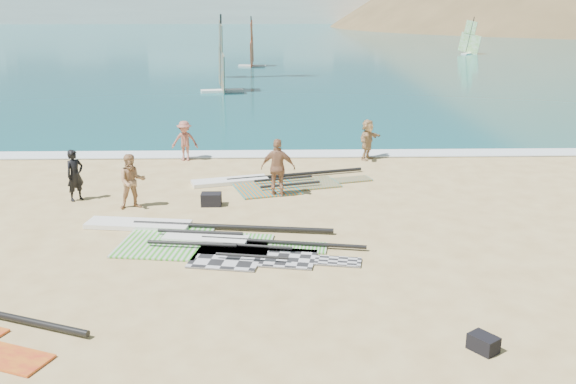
{
  "coord_description": "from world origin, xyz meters",
  "views": [
    {
      "loc": [
        0.76,
        -11.87,
        5.79
      ],
      "look_at": [
        1.18,
        4.0,
        1.0
      ],
      "focal_mm": 40.0,
      "sensor_mm": 36.0,
      "label": 1
    }
  ],
  "objects_px": {
    "beachgoer_mid": "(185,141)",
    "beachgoer_right": "(368,140)",
    "rig_orange": "(269,182)",
    "rig_grey": "(241,248)",
    "gear_bag_far": "(483,343)",
    "person_wetsuit": "(75,175)",
    "beachgoer_left": "(132,181)",
    "beachgoer_back": "(278,168)",
    "rig_green": "(182,234)",
    "gear_bag_near": "(211,199)"
  },
  "relations": [
    {
      "from": "beachgoer_mid",
      "to": "beachgoer_right",
      "type": "height_order",
      "value": "beachgoer_right"
    },
    {
      "from": "gear_bag_near",
      "to": "beachgoer_right",
      "type": "bearing_deg",
      "value": 45.64
    },
    {
      "from": "rig_green",
      "to": "person_wetsuit",
      "type": "xyz_separation_m",
      "value": [
        -3.54,
        3.13,
        0.72
      ]
    },
    {
      "from": "rig_orange",
      "to": "beachgoer_back",
      "type": "xyz_separation_m",
      "value": [
        0.29,
        -1.35,
        0.84
      ]
    },
    {
      "from": "gear_bag_near",
      "to": "beachgoer_left",
      "type": "distance_m",
      "value": 2.31
    },
    {
      "from": "rig_green",
      "to": "person_wetsuit",
      "type": "bearing_deg",
      "value": 146.56
    },
    {
      "from": "rig_orange",
      "to": "beachgoer_left",
      "type": "distance_m",
      "value": 4.64
    },
    {
      "from": "rig_grey",
      "to": "person_wetsuit",
      "type": "relative_size",
      "value": 3.25
    },
    {
      "from": "beachgoer_left",
      "to": "rig_orange",
      "type": "bearing_deg",
      "value": 13.95
    },
    {
      "from": "rig_green",
      "to": "gear_bag_near",
      "type": "distance_m",
      "value": 2.57
    },
    {
      "from": "beachgoer_mid",
      "to": "beachgoer_back",
      "type": "relative_size",
      "value": 0.84
    },
    {
      "from": "rig_orange",
      "to": "beachgoer_left",
      "type": "xyz_separation_m",
      "value": [
        -3.89,
        -2.42,
        0.75
      ]
    },
    {
      "from": "person_wetsuit",
      "to": "beachgoer_mid",
      "type": "bearing_deg",
      "value": 11.56
    },
    {
      "from": "beachgoer_mid",
      "to": "gear_bag_far",
      "type": "bearing_deg",
      "value": -61.74
    },
    {
      "from": "person_wetsuit",
      "to": "beachgoer_right",
      "type": "height_order",
      "value": "person_wetsuit"
    },
    {
      "from": "rig_orange",
      "to": "beachgoer_mid",
      "type": "height_order",
      "value": "beachgoer_mid"
    },
    {
      "from": "beachgoer_back",
      "to": "beachgoer_right",
      "type": "height_order",
      "value": "beachgoer_back"
    },
    {
      "from": "beachgoer_mid",
      "to": "rig_orange",
      "type": "bearing_deg",
      "value": -44.35
    },
    {
      "from": "beachgoer_left",
      "to": "beachgoer_right",
      "type": "distance_m",
      "value": 9.46
    },
    {
      "from": "gear_bag_near",
      "to": "gear_bag_far",
      "type": "relative_size",
      "value": 1.22
    },
    {
      "from": "beachgoer_back",
      "to": "beachgoer_right",
      "type": "xyz_separation_m",
      "value": [
        3.4,
        4.6,
        -0.13
      ]
    },
    {
      "from": "rig_green",
      "to": "beachgoer_mid",
      "type": "distance_m",
      "value": 8.07
    },
    {
      "from": "gear_bag_far",
      "to": "beachgoer_left",
      "type": "relative_size",
      "value": 0.3
    },
    {
      "from": "beachgoer_right",
      "to": "gear_bag_far",
      "type": "bearing_deg",
      "value": -145.43
    },
    {
      "from": "rig_orange",
      "to": "beachgoer_right",
      "type": "xyz_separation_m",
      "value": [
        3.69,
        3.25,
        0.71
      ]
    },
    {
      "from": "rig_orange",
      "to": "beachgoer_right",
      "type": "bearing_deg",
      "value": 25.01
    },
    {
      "from": "rig_grey",
      "to": "rig_orange",
      "type": "bearing_deg",
      "value": 94.05
    },
    {
      "from": "rig_green",
      "to": "beachgoer_right",
      "type": "xyz_separation_m",
      "value": [
        5.9,
        7.99,
        0.71
      ]
    },
    {
      "from": "person_wetsuit",
      "to": "beachgoer_left",
      "type": "distance_m",
      "value": 2.02
    },
    {
      "from": "rig_grey",
      "to": "rig_orange",
      "type": "xyz_separation_m",
      "value": [
        0.66,
        5.76,
        0.0
      ]
    },
    {
      "from": "beachgoer_mid",
      "to": "beachgoer_back",
      "type": "bearing_deg",
      "value": -51.63
    },
    {
      "from": "rig_grey",
      "to": "gear_bag_near",
      "type": "xyz_separation_m",
      "value": [
        -1.01,
        3.53,
        0.14
      ]
    },
    {
      "from": "rig_grey",
      "to": "beachgoer_right",
      "type": "bearing_deg",
      "value": 74.85
    },
    {
      "from": "gear_bag_far",
      "to": "rig_orange",
      "type": "bearing_deg",
      "value": 109.48
    },
    {
      "from": "rig_grey",
      "to": "rig_orange",
      "type": "height_order",
      "value": "rig_orange"
    },
    {
      "from": "rig_grey",
      "to": "rig_green",
      "type": "distance_m",
      "value": 1.85
    },
    {
      "from": "rig_orange",
      "to": "person_wetsuit",
      "type": "distance_m",
      "value": 6.01
    },
    {
      "from": "rig_orange",
      "to": "gear_bag_far",
      "type": "bearing_deg",
      "value": -86.9
    },
    {
      "from": "rig_orange",
      "to": "person_wetsuit",
      "type": "relative_size",
      "value": 3.89
    },
    {
      "from": "gear_bag_near",
      "to": "rig_green",
      "type": "bearing_deg",
      "value": -102.05
    },
    {
      "from": "person_wetsuit",
      "to": "beachgoer_right",
      "type": "bearing_deg",
      "value": -22.79
    },
    {
      "from": "gear_bag_far",
      "to": "beachgoer_right",
      "type": "relative_size",
      "value": 0.31
    },
    {
      "from": "rig_green",
      "to": "gear_bag_near",
      "type": "bearing_deg",
      "value": 86.04
    },
    {
      "from": "rig_green",
      "to": "rig_grey",
      "type": "bearing_deg",
      "value": -25.24
    },
    {
      "from": "beachgoer_mid",
      "to": "beachgoer_right",
      "type": "xyz_separation_m",
      "value": [
        6.81,
        0.0,
        0.01
      ]
    },
    {
      "from": "beachgoer_left",
      "to": "beachgoer_back",
      "type": "xyz_separation_m",
      "value": [
        4.19,
        1.07,
        0.09
      ]
    },
    {
      "from": "rig_green",
      "to": "gear_bag_far",
      "type": "bearing_deg",
      "value": -35.96
    },
    {
      "from": "beachgoer_left",
      "to": "beachgoer_mid",
      "type": "height_order",
      "value": "beachgoer_left"
    },
    {
      "from": "beachgoer_left",
      "to": "beachgoer_mid",
      "type": "bearing_deg",
      "value": 64.35
    },
    {
      "from": "rig_grey",
      "to": "gear_bag_near",
      "type": "bearing_deg",
      "value": 116.59
    }
  ]
}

